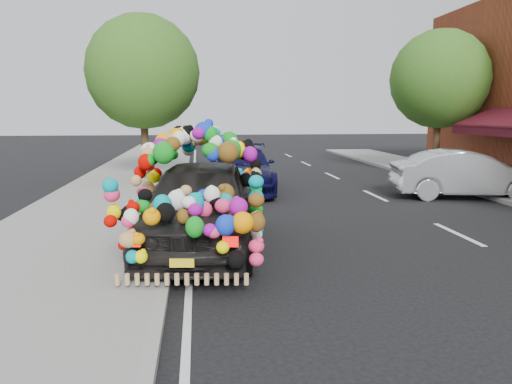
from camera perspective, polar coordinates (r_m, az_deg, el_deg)
ground at (r=10.18m, az=3.93°, el=-5.42°), size 100.00×100.00×0.00m
sidewalk at (r=10.30m, az=-20.41°, el=-5.46°), size 4.00×60.00×0.12m
kerb at (r=10.01m, az=-9.46°, el=-5.39°), size 0.15×60.00×0.13m
lane_markings at (r=11.40m, az=22.08°, el=-4.48°), size 6.00×50.00×0.01m
tree_near_sidewalk at (r=19.35m, az=-12.84°, el=13.20°), size 4.20×4.20×6.13m
tree_far_b at (r=22.05m, az=20.28°, el=11.99°), size 4.00×4.00×5.90m
plush_art_car at (r=9.32m, az=-6.40°, el=0.76°), size 2.91×5.37×2.33m
navy_sedan at (r=16.40m, az=-1.58°, el=2.69°), size 2.43×5.18×1.46m
silver_hatchback at (r=16.26m, az=22.96°, el=1.90°), size 4.58×2.29×1.44m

